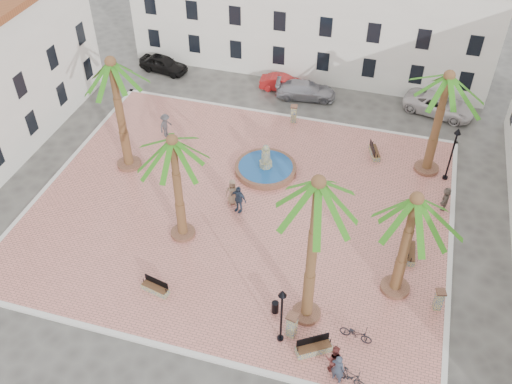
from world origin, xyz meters
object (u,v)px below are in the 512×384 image
bicycle_a (356,333)px  cyclist_a (338,368)px  palm_ne (446,88)px  bench_ne (374,152)px  lamppost_e (454,145)px  car_red (283,83)px  pedestrian_fountain_a (232,192)px  palm_sw (174,152)px  car_white (439,105)px  fountain (266,167)px  palm_e (414,212)px  bicycle_b (350,377)px  car_silver (306,90)px  bollard_n (294,114)px  bench_se (314,348)px  pedestrian_east (446,198)px  palm_s (317,198)px  litter_bin (275,307)px  lamppost_s (282,307)px  palm_nw (113,75)px  bollard_se (292,325)px  pedestrian_north (166,125)px  cyclist_b (334,359)px  pedestrian_fountain_b (238,199)px  bench_s (155,288)px  car_black (163,64)px  bollard_e (439,299)px

bicycle_a → cyclist_a: bearing=177.8°
palm_ne → cyclist_a: size_ratio=4.06×
bench_ne → lamppost_e: bearing=-123.5°
palm_ne → cyclist_a: bearing=-99.9°
bench_ne → car_red: bearing=30.8°
bench_ne → pedestrian_fountain_a: pedestrian_fountain_a is taller
palm_sw → car_white: bearing=52.2°
fountain → palm_e: bearing=-39.6°
bicycle_b → car_silver: (-7.62, 24.59, 0.04)m
palm_sw → pedestrian_fountain_a: size_ratio=3.97×
fountain → bollard_n: size_ratio=3.00×
bench_se → pedestrian_east: 13.91m
palm_s → litter_bin: bearing=-170.4°
bench_se → bicycle_a: bench_se is taller
bench_ne → pedestrian_east: size_ratio=1.05×
litter_bin → car_white: (7.31, 22.26, 0.24)m
palm_ne → lamppost_s: 17.69m
bicycle_a → car_red: car_red is taller
palm_nw → bench_se: 20.13m
palm_e → bollard_se: bearing=-136.6°
car_white → bench_se: bearing=-177.1°
palm_sw → car_silver: 18.79m
pedestrian_north → cyclist_b: bearing=-120.6°
cyclist_b → car_silver: size_ratio=0.37×
lamppost_e → pedestrian_north: (-20.01, -0.69, -1.85)m
car_silver → bench_se: bearing=-174.5°
pedestrian_fountain_b → bicycle_b: bearing=-31.1°
palm_sw → bench_s: 7.48m
cyclist_b → bench_ne: bearing=-89.1°
palm_sw → lamppost_e: (15.02, 9.91, -3.42)m
palm_s → bench_ne: size_ratio=5.49×
fountain → litter_bin: (3.68, -11.30, 0.07)m
bench_ne → bollard_n: 6.97m
palm_sw → car_white: (14.15, 18.24, -5.58)m
palm_e → pedestrian_east: bearing=73.2°
lamppost_e → litter_bin: size_ratio=5.54×
pedestrian_north → car_black: 10.00m
litter_bin → pedestrian_east: bearing=53.0°
car_silver → car_white: bearing=-94.3°
lamppost_s → bicycle_b: bearing=-21.1°
palm_e → cyclist_b: palm_e is taller
pedestrian_east → bench_s: bearing=-44.6°
pedestrian_fountain_b → pedestrian_north: pedestrian_fountain_b is taller
bollard_e → bicycle_a: (-3.85, -3.13, -0.27)m
bicycle_b → cyclist_b: bearing=79.1°
car_black → bicycle_b: bearing=-132.3°
pedestrian_north → car_red: pedestrian_north is taller
lamppost_e → palm_s: bearing=-115.6°
palm_sw → bicycle_a: size_ratio=4.31×
bench_ne → lamppost_s: bearing=152.0°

